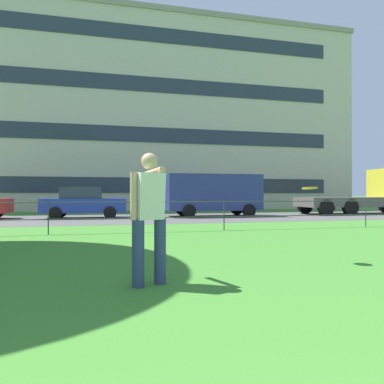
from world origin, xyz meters
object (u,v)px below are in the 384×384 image
person_thrower (149,213)px  car_blue_left (84,203)px  flatbed_truck_center (374,194)px  apartment_building_background (143,124)px  frisbee (310,188)px  panel_van_far_right (213,193)px

person_thrower → car_blue_left: size_ratio=0.44×
flatbed_truck_center → apartment_building_background: (-12.88, 13.48, 6.33)m
person_thrower → flatbed_truck_center: bearing=41.5°
frisbee → flatbed_truck_center: size_ratio=0.05×
flatbed_truck_center → frisbee: bearing=-134.3°
apartment_building_background → flatbed_truck_center: bearing=-46.3°
frisbee → panel_van_far_right: size_ratio=0.07×
apartment_building_background → frisbee: bearing=-88.2°
flatbed_truck_center → apartment_building_background: bearing=133.7°
person_thrower → flatbed_truck_center: flatbed_truck_center is taller
flatbed_truck_center → apartment_building_background: 19.69m
panel_van_far_right → apartment_building_background: bearing=101.0°
flatbed_truck_center → apartment_building_background: apartment_building_background is taller
person_thrower → frisbee: person_thrower is taller
person_thrower → panel_van_far_right: panel_van_far_right is taller
car_blue_left → person_thrower: bearing=-81.7°
frisbee → apartment_building_background: 26.60m
car_blue_left → flatbed_truck_center: 16.91m
frisbee → car_blue_left: (-4.85, 12.29, -0.53)m
flatbed_truck_center → person_thrower: bearing=-138.5°
person_thrower → apartment_building_background: size_ratio=0.05×
flatbed_truck_center → panel_van_far_right: bearing=-179.2°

